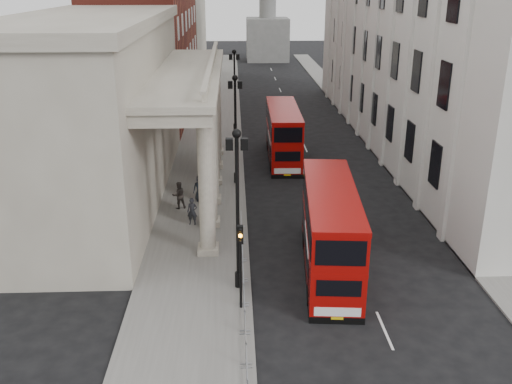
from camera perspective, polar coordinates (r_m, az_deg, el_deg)
The scene contains 18 objects.
ground at distance 26.46m, azimuth -0.33°, elevation -13.93°, with size 260.00×260.00×0.00m, color black.
sidewalk_west at distance 53.96m, azimuth -4.61°, elevation 4.41°, with size 6.00×140.00×0.12m, color slate.
sidewalk_east at distance 55.75m, azimuth 12.64°, elevation 4.50°, with size 3.00×140.00×0.12m, color slate.
kerb at distance 53.91m, azimuth -1.47°, elevation 4.47°, with size 0.20×140.00×0.14m, color slate.
portico_building at distance 41.96m, azimuth -15.83°, elevation 7.40°, with size 9.00×28.00×12.00m, color gray.
brick_building at distance 70.60m, azimuth -10.70°, elevation 16.96°, with size 9.00×32.00×22.00m, color maroon.
west_building_far at distance 102.40m, azimuth -8.12°, elevation 17.54°, with size 9.00×30.00×20.00m, color gray.
east_building at distance 56.40m, azimuth 15.71°, elevation 17.29°, with size 8.00×55.00×25.00m, color beige.
lamp_post_south at distance 27.70m, azimuth -1.87°, elevation -0.78°, with size 1.05×0.44×8.32m.
lamp_post_mid at distance 43.00m, azimuth -2.06°, elevation 6.98°, with size 1.05×0.44×8.32m.
lamp_post_north at distance 58.68m, azimuth -2.15°, elevation 10.63°, with size 1.05×0.44×8.32m.
traffic_light at distance 26.58m, azimuth -1.57°, elevation -5.99°, with size 0.28×0.33×4.30m.
crowd_barriers at distance 27.96m, azimuth -1.21°, elevation -10.23°, with size 0.50×18.75×1.10m.
bus_near at distance 30.82m, azimuth 7.42°, elevation -3.66°, with size 3.49×10.97×4.66m.
bus_far at distance 49.97m, azimuth 2.74°, elevation 5.92°, with size 2.74×10.65×4.58m.
pedestrian_a at distance 36.73m, azimuth -6.39°, elevation -1.95°, with size 0.65×0.43×1.78m, color black.
pedestrian_b at distance 39.40m, azimuth -7.73°, elevation -0.32°, with size 0.93×0.73×1.92m, color #292421.
pedestrian_c at distance 40.61m, azimuth -5.66°, elevation 0.38°, with size 0.91×0.60×1.87m, color black.
Camera 1 is at (-0.72, -21.81, 14.96)m, focal length 40.00 mm.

